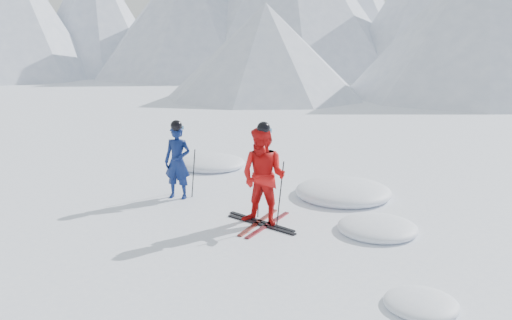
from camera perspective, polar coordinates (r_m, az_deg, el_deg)
The scene contains 12 objects.
ground at distance 10.52m, azimuth 5.15°, elevation -7.50°, with size 160.00×160.00×0.00m, color white.
skier_blue at distance 12.47m, azimuth -8.26°, elevation -0.19°, with size 0.62×0.41×1.71m, color #0E1D54.
skier_red at distance 10.58m, azimuth 0.79°, elevation -1.77°, with size 0.95×0.74×1.96m, color red.
pole_blue_left at distance 12.85m, azimuth -8.69°, elevation -1.12°, with size 0.02×0.02×1.14m, color black.
pole_blue_right at distance 12.54m, azimuth -6.61°, elevation -1.41°, with size 0.02×0.02×1.14m, color black.
pole_red_left at distance 11.03m, azimuth 0.29°, elevation -2.90°, with size 0.02×0.02×1.30m, color black.
pole_red_right at distance 10.62m, azimuth 2.57°, elevation -3.55°, with size 0.02×0.02×1.30m, color black.
ski_worn_left at distance 10.93m, azimuth 0.26°, elevation -6.56°, with size 0.09×1.70×0.03m, color black.
ski_worn_right at distance 10.80m, azimuth 1.29°, elevation -6.81°, with size 0.09×1.70×0.03m, color black.
ski_loose_a at distance 10.97m, azimuth 0.54°, elevation -6.49°, with size 0.09×1.70×0.03m, color black.
ski_loose_b at distance 10.80m, azimuth 0.49°, elevation -6.81°, with size 0.09×1.70×0.03m, color black.
snow_lumps at distance 13.03m, azimuth 4.57°, elevation -3.41°, with size 9.28×5.90×0.49m.
Camera 1 is at (5.15, -8.40, 3.69)m, focal length 38.00 mm.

